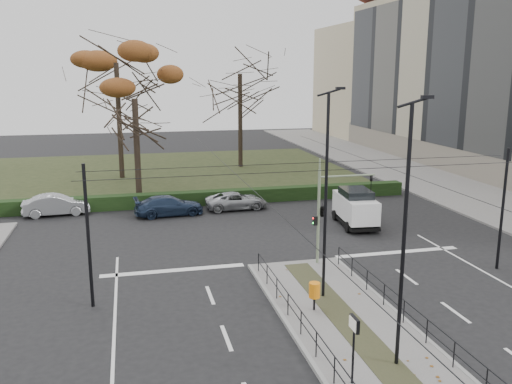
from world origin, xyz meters
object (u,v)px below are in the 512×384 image
(info_panel, at_px, (354,332))
(parked_car_fourth, at_px, (236,201))
(rust_tree, at_px, (116,63))
(bare_tree_near, at_px, (135,107))
(litter_bin, at_px, (314,291))
(white_van, at_px, (355,207))
(parked_car_third, at_px, (169,206))
(streetlamp_median_near, at_px, (405,235))
(streetlamp_median_far, at_px, (326,194))
(bare_tree_center, at_px, (240,81))
(traffic_light, at_px, (324,209))
(parked_car_second, at_px, (56,205))

(info_panel, height_order, parked_car_fourth, info_panel)
(rust_tree, height_order, bare_tree_near, rust_tree)
(litter_bin, bearing_deg, white_van, 59.67)
(parked_car_third, bearing_deg, parked_car_fourth, -87.88)
(streetlamp_median_near, relative_size, white_van, 1.92)
(streetlamp_median_near, distance_m, parked_car_third, 22.44)
(parked_car_third, distance_m, white_van, 12.43)
(litter_bin, distance_m, streetlamp_median_far, 3.93)
(parked_car_fourth, height_order, bare_tree_near, bare_tree_near)
(white_van, xyz_separation_m, rust_tree, (-14.43, 19.43, 9.09))
(streetlamp_median_far, bearing_deg, streetlamp_median_near, -85.76)
(bare_tree_center, bearing_deg, litter_bin, -96.78)
(traffic_light, distance_m, bare_tree_near, 18.26)
(streetlamp_median_far, height_order, bare_tree_center, bare_tree_center)
(info_panel, bearing_deg, rust_tree, 101.00)
(streetlamp_median_far, height_order, rust_tree, rust_tree)
(streetlamp_median_far, bearing_deg, rust_tree, 105.96)
(traffic_light, distance_m, parked_car_second, 19.62)
(parked_car_second, height_order, bare_tree_near, bare_tree_near)
(streetlamp_median_near, bearing_deg, streetlamp_median_far, 94.24)
(parked_car_second, height_order, parked_car_fourth, parked_car_second)
(parked_car_fourth, bearing_deg, white_van, -134.72)
(parked_car_fourth, distance_m, white_van, 8.78)
(traffic_light, xyz_separation_m, info_panel, (-2.90, -10.50, -1.04))
(white_van, relative_size, bare_tree_center, 0.37)
(white_van, bearing_deg, parked_car_third, 155.06)
(streetlamp_median_near, height_order, streetlamp_median_far, streetlamp_median_far)
(white_van, distance_m, bare_tree_center, 24.08)
(bare_tree_near, bearing_deg, streetlamp_median_far, -69.71)
(parked_car_third, height_order, white_van, white_van)
(info_panel, xyz_separation_m, rust_tree, (-7.05, 36.26, 8.46))
(litter_bin, height_order, rust_tree, rust_tree)
(litter_bin, bearing_deg, streetlamp_median_far, 55.15)
(traffic_light, bearing_deg, info_panel, -105.42)
(litter_bin, relative_size, parked_car_second, 0.27)
(traffic_light, height_order, streetlamp_median_far, streetlamp_median_far)
(info_panel, height_order, streetlamp_median_far, streetlamp_median_far)
(parked_car_second, bearing_deg, bare_tree_center, -50.76)
(bare_tree_near, bearing_deg, white_van, -35.01)
(streetlamp_median_near, distance_m, rust_tree, 37.09)
(streetlamp_median_near, relative_size, parked_car_second, 1.99)
(traffic_light, height_order, parked_car_second, traffic_light)
(streetlamp_median_far, relative_size, rust_tree, 0.65)
(bare_tree_center, bearing_deg, rust_tree, -164.29)
(traffic_light, height_order, streetlamp_median_near, streetlamp_median_near)
(litter_bin, xyz_separation_m, streetlamp_median_far, (0.85, 1.22, 3.64))
(traffic_light, relative_size, white_van, 1.05)
(streetlamp_median_far, distance_m, white_van, 12.38)
(rust_tree, xyz_separation_m, bare_tree_near, (1.29, -10.23, -3.21))
(info_panel, relative_size, rust_tree, 0.16)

